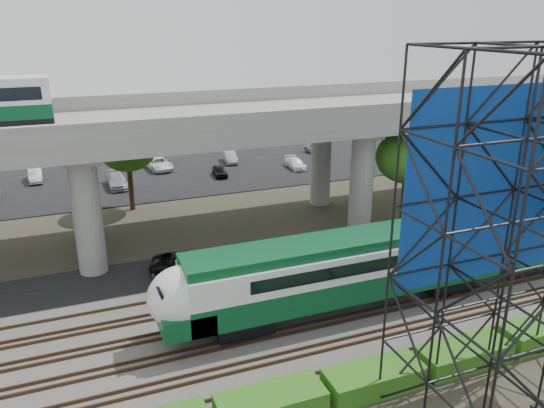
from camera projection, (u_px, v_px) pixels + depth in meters
name	position (u px, v px, depth m)	size (l,w,h in m)	color
ground	(313.00, 342.00, 27.48)	(140.00, 140.00, 0.00)	#474233
ballast_bed	(297.00, 321.00, 29.21)	(90.00, 12.00, 0.20)	slate
service_road	(247.00, 260.00, 36.69)	(90.00, 5.00, 0.08)	black
parking_lot	(177.00, 173.00, 57.34)	(90.00, 18.00, 0.08)	black
harbor_water	(146.00, 134.00, 76.68)	(140.00, 40.00, 0.03)	#486277
rail_tracks	(297.00, 318.00, 29.15)	(90.00, 9.52, 0.16)	#472D1E
commuter_train	(385.00, 259.00, 30.15)	(29.30, 3.06, 4.30)	black
overpass	(205.00, 130.00, 38.38)	(80.00, 12.00, 12.40)	#9E9B93
scaffold_tower	(538.00, 255.00, 19.83)	(9.36, 6.36, 15.00)	black
hedge_strip	(374.00, 377.00, 23.86)	(34.60, 1.80, 1.20)	#2F6316
trees	(160.00, 169.00, 38.23)	(40.94, 16.94, 7.69)	#382314
suv	(190.00, 264.00, 34.40)	(2.35, 5.09, 1.41)	black
parked_cars	(175.00, 168.00, 56.74)	(37.98, 9.80, 1.31)	silver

